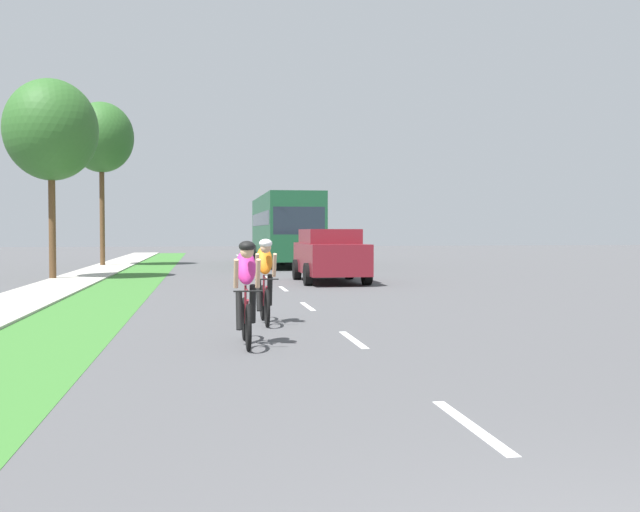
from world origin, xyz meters
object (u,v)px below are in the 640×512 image
(cyclist_lead, at_px, (246,292))
(bus_dark_green, at_px, (284,226))
(cyclist_trailing, at_px, (265,280))
(suv_maroon, at_px, (330,254))
(street_tree_near, at_px, (51,130))
(street_tree_far, at_px, (101,138))

(cyclist_lead, xyz_separation_m, bus_dark_green, (3.40, 25.61, 1.17))
(bus_dark_green, bearing_deg, cyclist_lead, -97.57)
(cyclist_trailing, relative_size, bus_dark_green, 0.15)
(suv_maroon, height_order, bus_dark_green, bus_dark_green)
(cyclist_lead, bearing_deg, bus_dark_green, 82.43)
(cyclist_trailing, bearing_deg, suv_maroon, 73.76)
(suv_maroon, height_order, street_tree_near, street_tree_near)
(cyclist_lead, height_order, bus_dark_green, bus_dark_green)
(suv_maroon, xyz_separation_m, street_tree_near, (-9.52, 2.80, 4.34))
(suv_maroon, bearing_deg, cyclist_trailing, -106.24)
(cyclist_trailing, distance_m, bus_dark_green, 23.31)
(cyclist_lead, bearing_deg, suv_maroon, 74.77)
(cyclist_lead, xyz_separation_m, suv_maroon, (3.56, 13.09, 0.14))
(cyclist_lead, relative_size, suv_maroon, 0.37)
(cyclist_trailing, bearing_deg, bus_dark_green, 82.80)
(street_tree_far, bearing_deg, bus_dark_green, -1.71)
(suv_maroon, bearing_deg, bus_dark_green, 90.74)
(street_tree_near, distance_m, street_tree_far, 10.06)
(cyclist_lead, xyz_separation_m, street_tree_far, (-5.60, 25.88, 5.50))
(cyclist_trailing, bearing_deg, cyclist_lead, -100.92)
(bus_dark_green, bearing_deg, street_tree_near, -133.89)
(cyclist_trailing, bearing_deg, street_tree_far, 104.60)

